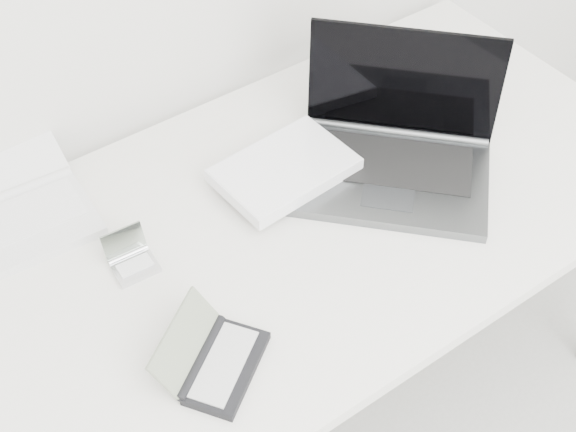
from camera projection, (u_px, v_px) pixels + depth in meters
desk at (289, 234)px, 1.61m from camera, size 1.60×0.80×0.73m
laptop_large at (363, 156)px, 1.64m from camera, size 0.57×0.49×0.27m
netbook_open_white at (13, 208)px, 1.57m from camera, size 0.29×0.37×0.08m
pda_silver at (132, 260)px, 1.49m from camera, size 0.08×0.09×0.07m
palmtop_charcoal at (215, 361)px, 1.33m from camera, size 0.22×0.22×0.08m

